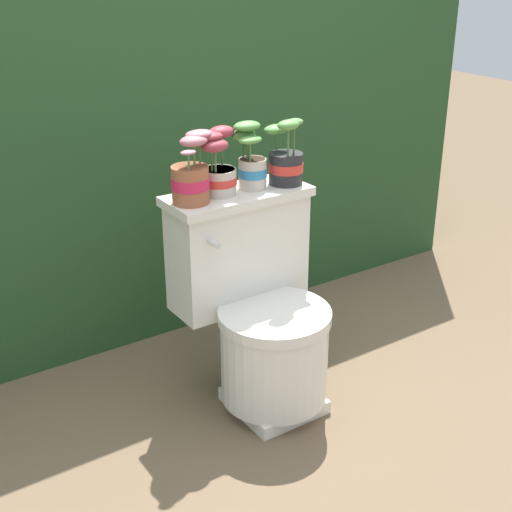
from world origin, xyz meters
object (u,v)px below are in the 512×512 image
potted_plant_left (191,177)px  potted_plant_middle (251,160)px  potted_plant_midright (286,160)px  toilet (258,309)px  potted_plant_midleft (218,169)px

potted_plant_left → potted_plant_middle: (0.23, 0.02, 0.01)m
potted_plant_middle → potted_plant_midright: potted_plant_middle is taller
toilet → potted_plant_middle: 0.50m
potted_plant_midleft → potted_plant_middle: size_ratio=0.96×
potted_plant_left → toilet: bearing=-33.6°
toilet → potted_plant_middle: (0.06, 0.13, 0.48)m
potted_plant_middle → potted_plant_midleft: bearing=178.0°
toilet → potted_plant_midright: bearing=30.8°
potted_plant_middle → potted_plant_midright: bearing=-9.8°
toilet → potted_plant_left: 0.51m
potted_plant_midleft → potted_plant_middle: (0.12, -0.00, 0.01)m
toilet → potted_plant_left: (-0.18, 0.12, 0.47)m
potted_plant_left → potted_plant_midright: 0.36m
potted_plant_left → potted_plant_midleft: size_ratio=1.03×
toilet → potted_plant_midleft: bearing=115.2°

